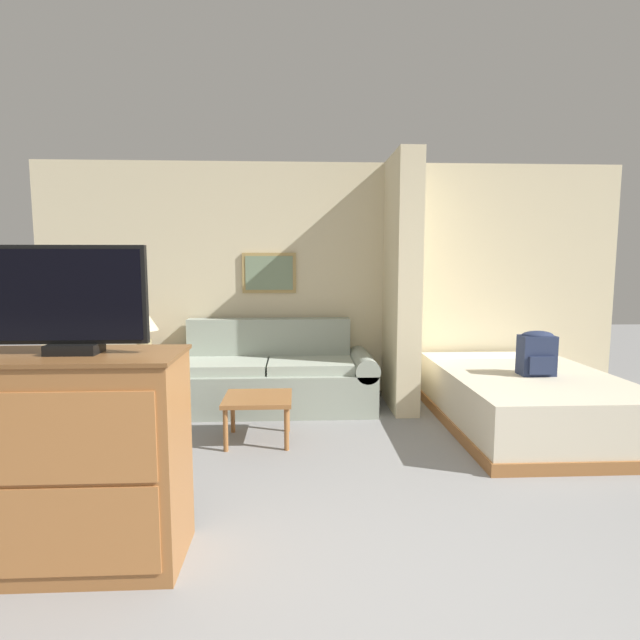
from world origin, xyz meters
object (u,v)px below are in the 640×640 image
couch (268,377)px  bed (524,398)px  coffee_table (258,402)px  backpack (537,352)px  table_lamp (143,322)px  tv_dresser (81,460)px  tv (72,301)px

couch → bed: couch is taller
coffee_table → bed: bed is taller
bed → backpack: bearing=-75.6°
table_lamp → tv_dresser: 2.79m
tv_dresser → backpack: (3.23, 1.85, 0.18)m
coffee_table → bed: size_ratio=0.26×
tv_dresser → backpack: 3.72m
couch → backpack: size_ratio=5.53×
coffee_table → tv: (-0.75, -1.70, 1.00)m
couch → coffee_table: size_ratio=3.88×
couch → coffee_table: (-0.03, -0.98, 0.01)m
table_lamp → backpack: size_ratio=1.22×
backpack → couch: bearing=161.2°
coffee_table → table_lamp: table_lamp is taller
table_lamp → tv_dresser: size_ratio=0.45×
bed → tv: bearing=-148.2°
coffee_table → bed: bearing=6.5°
coffee_table → bed: (2.44, 0.28, -0.08)m
tv → backpack: size_ratio=1.78×
couch → backpack: bearing=-18.8°
couch → tv_dresser: 2.80m
table_lamp → tv_dresser: (0.50, -2.72, -0.37)m
bed → backpack: backpack is taller
bed → backpack: size_ratio=5.42×
couch → tv: tv is taller
table_lamp → backpack: bearing=-13.1°
tv → backpack: 3.77m
couch → coffee_table: 0.98m
tv → backpack: tv is taller
backpack → coffee_table: bearing=-176.5°
tv → bed: (3.19, 1.98, -1.08)m
backpack → tv_dresser: bearing=-150.1°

